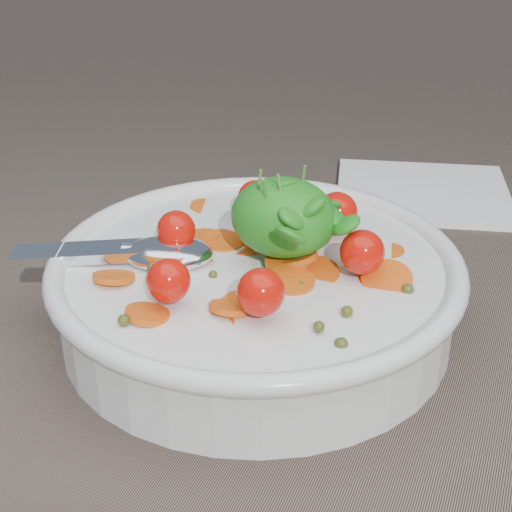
% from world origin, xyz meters
% --- Properties ---
extents(ground, '(6.00, 6.00, 0.00)m').
position_xyz_m(ground, '(0.00, 0.00, 0.00)').
color(ground, '#705E50').
rests_on(ground, ground).
extents(bowl, '(0.28, 0.26, 0.11)m').
position_xyz_m(bowl, '(-0.02, -0.01, 0.03)').
color(bowl, white).
rests_on(bowl, ground).
extents(napkin, '(0.18, 0.16, 0.01)m').
position_xyz_m(napkin, '(0.04, 0.24, 0.00)').
color(napkin, white).
rests_on(napkin, ground).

